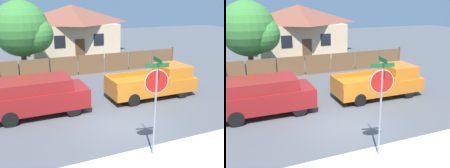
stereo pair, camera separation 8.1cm
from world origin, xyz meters
TOP-DOWN VIEW (x-y plane):
  - ground_plane at (0.00, 0.00)m, footprint 80.00×80.00m
  - wooden_fence at (1.68, 8.87)m, footprint 14.69×0.12m
  - house at (2.21, 16.46)m, footprint 8.84×6.01m
  - oak_tree at (-2.81, 10.55)m, footprint 4.20×4.00m
  - red_suv at (-3.07, 2.74)m, footprint 4.60×2.05m
  - orange_pickup at (3.44, 2.74)m, footprint 5.07×1.98m
  - stop_sign at (0.16, -2.48)m, footprint 0.81×0.71m

SIDE VIEW (x-z plane):
  - ground_plane at x=0.00m, z-range 0.00..0.00m
  - wooden_fence at x=1.68m, z-range -0.05..1.52m
  - orange_pickup at x=3.44m, z-range -0.04..1.73m
  - red_suv at x=-3.07m, z-range 0.08..1.89m
  - stop_sign at x=0.16m, z-range 0.65..4.19m
  - house at x=2.21m, z-range 0.09..5.08m
  - oak_tree at x=-2.81m, z-range 0.60..6.00m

